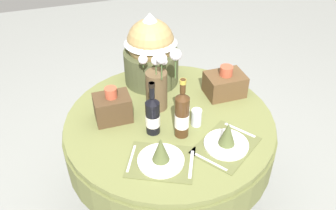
# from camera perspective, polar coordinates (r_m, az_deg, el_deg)

# --- Properties ---
(ground) EXTENTS (8.00, 8.00, 0.00)m
(ground) POSITION_cam_1_polar(r_m,az_deg,el_deg) (2.64, 0.21, -15.00)
(ground) COLOR gray
(dining_table) EXTENTS (1.26, 1.26, 0.76)m
(dining_table) POSITION_cam_1_polar(r_m,az_deg,el_deg) (2.19, 0.25, -5.18)
(dining_table) COLOR olive
(dining_table) RESTS_ON ground
(place_setting_left) EXTENTS (0.42, 0.38, 0.16)m
(place_setting_left) POSITION_cam_1_polar(r_m,az_deg,el_deg) (1.81, -1.16, -8.09)
(place_setting_left) COLOR brown
(place_setting_left) RESTS_ON dining_table
(place_setting_right) EXTENTS (0.43, 0.41, 0.16)m
(place_setting_right) POSITION_cam_1_polar(r_m,az_deg,el_deg) (1.92, 9.41, -5.47)
(place_setting_right) COLOR brown
(place_setting_right) RESTS_ON dining_table
(flower_vase) EXTENTS (0.20, 0.23, 0.43)m
(flower_vase) POSITION_cam_1_polar(r_m,az_deg,el_deg) (2.09, -1.70, 3.28)
(flower_vase) COLOR brown
(flower_vase) RESTS_ON dining_table
(wine_bottle_left) EXTENTS (0.08, 0.08, 0.33)m
(wine_bottle_left) POSITION_cam_1_polar(r_m,az_deg,el_deg) (1.94, -2.47, -1.58)
(wine_bottle_left) COLOR black
(wine_bottle_left) RESTS_ON dining_table
(wine_bottle_centre) EXTENTS (0.08, 0.08, 0.36)m
(wine_bottle_centre) POSITION_cam_1_polar(r_m,az_deg,el_deg) (1.90, 2.26, -1.54)
(wine_bottle_centre) COLOR #422814
(wine_bottle_centre) RESTS_ON dining_table
(tumbler_near_right) EXTENTS (0.06, 0.06, 0.10)m
(tumbler_near_right) POSITION_cam_1_polar(r_m,az_deg,el_deg) (2.03, 4.58, -2.00)
(tumbler_near_right) COLOR silver
(tumbler_near_right) RESTS_ON dining_table
(gift_tub_back_centre) EXTENTS (0.36, 0.36, 0.48)m
(gift_tub_back_centre) POSITION_cam_1_polar(r_m,az_deg,el_deg) (2.31, -2.78, 9.21)
(gift_tub_back_centre) COLOR #474C2D
(gift_tub_back_centre) RESTS_ON dining_table
(woven_basket_side_left) EXTENTS (0.21, 0.15, 0.22)m
(woven_basket_side_left) POSITION_cam_1_polar(r_m,az_deg,el_deg) (2.07, -8.88, -0.34)
(woven_basket_side_left) COLOR #47331E
(woven_basket_side_left) RESTS_ON dining_table
(woven_basket_side_right) EXTENTS (0.24, 0.18, 0.20)m
(woven_basket_side_right) POSITION_cam_1_polar(r_m,az_deg,el_deg) (2.29, 9.10, 3.40)
(woven_basket_side_right) COLOR brown
(woven_basket_side_right) RESTS_ON dining_table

